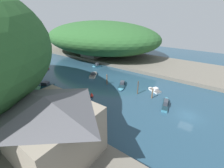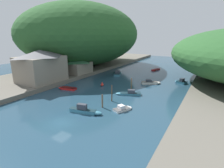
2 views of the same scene
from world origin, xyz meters
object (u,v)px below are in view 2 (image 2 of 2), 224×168
(boathouse_shed, at_px, (77,65))
(channel_buoy_near, at_px, (102,84))
(boat_cabin_cruiser, at_px, (118,73))
(right_bank_cottage, at_px, (210,68))
(boat_open_rowboat, at_px, (156,69))
(boat_far_upstream, at_px, (128,93))
(boat_near_quay, at_px, (123,108))
(waterfront_building, at_px, (41,65))
(boat_red_skiff, at_px, (151,82))
(boat_small_dinghy, at_px, (86,111))
(boat_mid_channel, at_px, (181,82))
(boat_white_cruiser, at_px, (67,88))
(person_on_quay, at_px, (45,81))

(boathouse_shed, xyz_separation_m, channel_buoy_near, (13.72, -5.86, -3.12))
(boathouse_shed, distance_m, boat_cabin_cruiser, 14.04)
(right_bank_cottage, relative_size, boat_open_rowboat, 1.55)
(boat_far_upstream, xyz_separation_m, boat_near_quay, (2.77, -8.06, -0.07))
(boat_cabin_cruiser, bearing_deg, boat_near_quay, -81.38)
(waterfront_building, height_order, right_bank_cottage, waterfront_building)
(boat_red_skiff, bearing_deg, boathouse_shed, -112.89)
(boat_red_skiff, bearing_deg, boat_cabin_cruiser, -142.86)
(boathouse_shed, bearing_deg, boat_open_rowboat, 49.38)
(boathouse_shed, relative_size, boat_near_quay, 2.14)
(right_bank_cottage, height_order, boat_small_dinghy, right_bank_cottage)
(boat_small_dinghy, relative_size, boat_mid_channel, 1.72)
(boat_small_dinghy, relative_size, boat_cabin_cruiser, 0.94)
(boat_mid_channel, xyz_separation_m, channel_buoy_near, (-17.64, -13.88, 0.01))
(right_bank_cottage, xyz_separation_m, boat_white_cruiser, (-30.58, -29.50, -3.38))
(boat_far_upstream, xyz_separation_m, boat_cabin_cruiser, (-12.41, 17.58, 0.06))
(waterfront_building, relative_size, boat_cabin_cruiser, 1.78)
(boat_cabin_cruiser, bearing_deg, right_bank_cottage, -6.26)
(waterfront_building, relative_size, boat_open_rowboat, 2.21)
(right_bank_cottage, xyz_separation_m, boat_mid_channel, (-6.68, -8.72, -3.18))
(boat_small_dinghy, relative_size, boat_far_upstream, 1.06)
(boat_white_cruiser, bearing_deg, boat_cabin_cruiser, -19.17)
(boat_white_cruiser, distance_m, channel_buoy_near, 9.32)
(waterfront_building, relative_size, right_bank_cottage, 1.42)
(boat_red_skiff, bearing_deg, boat_open_rowboat, 162.49)
(boat_white_cruiser, relative_size, person_on_quay, 2.99)
(boat_mid_channel, bearing_deg, boat_red_skiff, 145.72)
(boat_white_cruiser, bearing_deg, boat_red_skiff, -58.26)
(boat_near_quay, bearing_deg, boat_mid_channel, 102.96)
(person_on_quay, bearing_deg, right_bank_cottage, -57.66)
(boat_mid_channel, distance_m, boat_white_cruiser, 31.67)
(boat_open_rowboat, height_order, boat_mid_channel, boat_mid_channel)
(person_on_quay, bearing_deg, boat_cabin_cruiser, -27.95)
(right_bank_cottage, distance_m, boat_white_cruiser, 42.62)
(waterfront_building, bearing_deg, boat_white_cruiser, 2.07)
(boat_mid_channel, bearing_deg, boat_white_cruiser, 151.97)
(boat_cabin_cruiser, height_order, boat_mid_channel, boat_mid_channel)
(boat_white_cruiser, distance_m, person_on_quay, 5.95)
(boat_open_rowboat, bearing_deg, right_bank_cottage, -4.11)
(boat_small_dinghy, bearing_deg, right_bank_cottage, 142.60)
(boat_far_upstream, distance_m, channel_buoy_near, 9.46)
(boathouse_shed, relative_size, boat_small_dinghy, 1.37)
(boat_far_upstream, bearing_deg, channel_buoy_near, 48.79)
(waterfront_building, bearing_deg, boat_mid_channel, 32.93)
(waterfront_building, height_order, boat_small_dinghy, waterfront_building)
(boathouse_shed, relative_size, boat_white_cruiser, 1.69)
(boat_cabin_cruiser, relative_size, person_on_quay, 3.90)
(boat_far_upstream, xyz_separation_m, boat_red_skiff, (1.54, 11.76, 0.03))
(boat_cabin_cruiser, bearing_deg, boat_white_cruiser, -119.58)
(boat_small_dinghy, distance_m, boat_mid_channel, 31.22)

